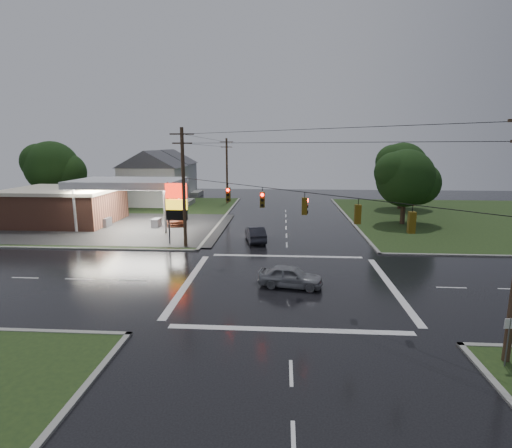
# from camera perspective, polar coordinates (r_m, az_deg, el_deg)

# --- Properties ---
(ground) EXTENTS (120.00, 120.00, 0.00)m
(ground) POSITION_cam_1_polar(r_m,az_deg,el_deg) (28.01, 4.60, -8.52)
(ground) COLOR black
(ground) RESTS_ON ground
(grass_nw) EXTENTS (36.00, 36.00, 0.08)m
(grass_nw) POSITION_cam_1_polar(r_m,az_deg,el_deg) (59.02, -21.86, 1.26)
(grass_nw) COLOR #1F3316
(grass_nw) RESTS_ON ground
(grass_ne) EXTENTS (36.00, 36.00, 0.08)m
(grass_ne) POSITION_cam_1_polar(r_m,az_deg,el_deg) (59.42, 30.23, 0.59)
(grass_ne) COLOR #1F3316
(grass_ne) RESTS_ON ground
(gas_station) EXTENTS (26.20, 18.00, 5.60)m
(gas_station) POSITION_cam_1_polar(r_m,az_deg,el_deg) (52.97, -24.66, 2.73)
(gas_station) COLOR #2D2D2D
(gas_station) RESTS_ON ground
(pylon_sign) EXTENTS (2.00, 0.35, 6.00)m
(pylon_sign) POSITION_cam_1_polar(r_m,az_deg,el_deg) (38.59, -11.29, 2.92)
(pylon_sign) COLOR #59595E
(pylon_sign) RESTS_ON ground
(utility_pole_nw) EXTENTS (2.20, 0.32, 11.00)m
(utility_pole_nw) POSITION_cam_1_polar(r_m,az_deg,el_deg) (37.17, -10.30, 5.30)
(utility_pole_nw) COLOR #382619
(utility_pole_nw) RESTS_ON ground
(utility_pole_n) EXTENTS (2.20, 0.32, 10.50)m
(utility_pole_n) POSITION_cam_1_polar(r_m,az_deg,el_deg) (65.12, -4.18, 7.71)
(utility_pole_n) COLOR #382619
(utility_pole_n) RESTS_ON ground
(traffic_signals) EXTENTS (26.87, 26.87, 1.47)m
(traffic_signals) POSITION_cam_1_polar(r_m,az_deg,el_deg) (26.52, 4.86, 4.76)
(traffic_signals) COLOR black
(traffic_signals) RESTS_ON ground
(house_near) EXTENTS (11.05, 8.48, 8.60)m
(house_near) POSITION_cam_1_polar(r_m,az_deg,el_deg) (65.84, -14.40, 6.50)
(house_near) COLOR silver
(house_near) RESTS_ON ground
(house_far) EXTENTS (11.05, 8.48, 8.60)m
(house_far) POSITION_cam_1_polar(r_m,az_deg,el_deg) (77.57, -12.35, 7.27)
(house_far) COLOR silver
(house_far) RESTS_ON ground
(tree_nw_behind) EXTENTS (8.93, 7.60, 10.00)m
(tree_nw_behind) POSITION_cam_1_polar(r_m,az_deg,el_deg) (65.59, -26.99, 7.18)
(tree_nw_behind) COLOR black
(tree_nw_behind) RESTS_ON ground
(tree_ne_near) EXTENTS (7.99, 6.80, 8.98)m
(tree_ne_near) POSITION_cam_1_polar(r_m,az_deg,el_deg) (50.66, 20.71, 6.12)
(tree_ne_near) COLOR black
(tree_ne_near) RESTS_ON ground
(tree_ne_far) EXTENTS (8.46, 7.20, 9.80)m
(tree_ne_far) POSITION_cam_1_polar(r_m,az_deg,el_deg) (62.96, 20.27, 7.58)
(tree_ne_far) COLOR black
(tree_ne_far) RESTS_ON ground
(car_north) EXTENTS (2.57, 4.85, 1.52)m
(car_north) POSITION_cam_1_polar(r_m,az_deg,el_deg) (39.65, -0.10, -1.42)
(car_north) COLOR black
(car_north) RESTS_ON ground
(car_crossing) EXTENTS (4.58, 2.47, 1.48)m
(car_crossing) POSITION_cam_1_polar(r_m,az_deg,el_deg) (27.26, 4.96, -7.45)
(car_crossing) COLOR gray
(car_crossing) RESTS_ON ground
(car_pump) EXTENTS (3.05, 5.41, 1.48)m
(car_pump) POSITION_cam_1_polar(r_m,az_deg,el_deg) (49.02, -11.30, 0.79)
(car_pump) COLOR #522212
(car_pump) RESTS_ON ground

